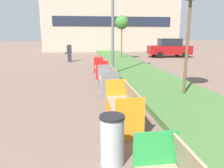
{
  "coord_description": "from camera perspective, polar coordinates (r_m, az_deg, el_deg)",
  "views": [
    {
      "loc": [
        -0.04,
        1.81,
        2.19
      ],
      "look_at": [
        0.9,
        8.83,
        0.6
      ],
      "focal_mm": 35.0,
      "sensor_mm": 36.0,
      "label": 1
    }
  ],
  "objects": [
    {
      "name": "street_lamp_post",
      "position": [
        11.77,
        0.21,
        20.29
      ],
      "size": [
        0.24,
        0.44,
        6.75
      ],
      "color": "#56595B",
      "rests_on": "ground"
    },
    {
      "name": "pedestrian_walking",
      "position": [
        18.64,
        -11.11,
        8.14
      ],
      "size": [
        0.53,
        0.24,
        1.57
      ],
      "color": "#232633",
      "rests_on": "ground"
    },
    {
      "name": "planter_grass_strip",
      "position": [
        10.9,
        9.83,
        1.37
      ],
      "size": [
        2.8,
        120.0,
        0.18
      ],
      "color": "#426B33",
      "rests_on": "ground"
    },
    {
      "name": "sapling_tree_far",
      "position": [
        19.89,
        2.57,
        15.69
      ],
      "size": [
        1.2,
        1.2,
        3.87
      ],
      "color": "brown",
      "rests_on": "ground"
    },
    {
      "name": "bench_orange_frame",
      "position": [
        5.53,
        2.97,
        -6.64
      ],
      "size": [
        0.65,
        1.94,
        0.94
      ],
      "color": "gray",
      "rests_on": "ground"
    },
    {
      "name": "building_backdrop",
      "position": [
        32.87,
        -0.58,
        15.09
      ],
      "size": [
        18.35,
        7.05,
        7.14
      ],
      "color": "tan",
      "rests_on": "ground"
    },
    {
      "name": "bench_grey_frame",
      "position": [
        8.62,
        -0.96,
        0.43
      ],
      "size": [
        0.65,
        1.93,
        0.94
      ],
      "color": "gray",
      "rests_on": "ground"
    },
    {
      "name": "litter_bin",
      "position": [
        3.83,
        0.03,
        -14.44
      ],
      "size": [
        0.43,
        0.43,
        0.89
      ],
      "color": "#9EA0A5",
      "rests_on": "ground"
    },
    {
      "name": "parked_car_distant",
      "position": [
        23.05,
        14.75,
        9.09
      ],
      "size": [
        4.31,
        2.04,
        1.86
      ],
      "rotation": [
        0.0,
        0.0,
        -0.07
      ],
      "color": "maroon",
      "rests_on": "ground"
    },
    {
      "name": "bench_red_frame",
      "position": [
        11.91,
        -2.84,
        3.84
      ],
      "size": [
        0.65,
        1.98,
        0.94
      ],
      "color": "gray",
      "rests_on": "ground"
    }
  ]
}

